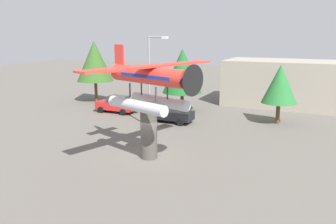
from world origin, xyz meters
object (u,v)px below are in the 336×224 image
Objects in this scene: car_mid_black at (171,113)px; tree_west at (95,61)px; storefront_building at (283,83)px; tree_center_back at (280,84)px; tree_east at (182,71)px; car_near_red at (117,104)px; floatplane_monument at (150,83)px; display_pedestal at (149,134)px; streetlight_primary at (151,75)px.

car_mid_black is 14.21m from tree_west.
tree_center_back reaches higher than storefront_building.
tree_center_back is at bearing -85.91° from storefront_building.
tree_west is at bearing 177.66° from tree_east.
floatplane_monument is at bearing 131.85° from car_near_red.
floatplane_monument is 1.55× the size of tree_east.
tree_west reaches higher than tree_center_back.
display_pedestal is at bearing -44.36° from tree_west.
car_mid_black is at bearing -23.70° from tree_west.
storefront_building is at bearing 94.22° from floatplane_monument.
car_mid_black is 15.39m from storefront_building.
floatplane_monument reaches higher than car_mid_black.
tree_center_back is at bearing 63.00° from display_pedestal.
tree_center_back is at bearing 30.74° from streetlight_primary.
tree_center_back reaches higher than car_near_red.
streetlight_primary is at bearing -88.92° from tree_east.
floatplane_monument is 21.13m from tree_west.
tree_center_back reaches higher than display_pedestal.
display_pedestal is 9.59m from car_mid_black.
streetlight_primary reaches higher than display_pedestal.
car_mid_black is at bearing -79.12° from tree_east.
streetlight_primary is (-3.50, 6.95, -0.41)m from floatplane_monument.
car_near_red is at bearing -36.09° from tree_west.
tree_west reaches higher than display_pedestal.
streetlight_primary reaches higher than tree_center_back.
car_mid_black is 0.58× the size of tree_west.
tree_east is (-0.14, 7.31, -0.31)m from streetlight_primary.
storefront_building reaches higher than car_near_red.
streetlight_primary is 14.02m from tree_west.
tree_center_back is (10.03, -1.43, -0.60)m from tree_east.
display_pedestal is 8.22m from streetlight_primary.
tree_center_back is (0.66, -9.21, 1.10)m from storefront_building.
floatplane_monument is at bearing -44.20° from tree_west.
storefront_building is (5.74, 22.04, -2.42)m from floatplane_monument.
streetlight_primary is at bearing 135.49° from floatplane_monument.
tree_west is at bearing -160.72° from storefront_building.
storefront_building is 1.96× the size of tree_east.
streetlight_primary is 1.20× the size of tree_east.
storefront_building is 9.30m from tree_center_back.
tree_east is (5.89, 3.63, 3.39)m from car_near_red.
car_near_red and car_mid_black have the same top height.
car_near_red is (-9.40, 10.59, -0.78)m from display_pedestal.
tree_west is 11.54m from tree_east.
floatplane_monument is at bearing -75.71° from tree_east.
floatplane_monument reaches higher than car_near_red.
tree_west reaches higher than car_near_red.
streetlight_primary is (6.03, -3.68, 3.70)m from car_near_red.
storefront_building is (15.26, 11.41, 1.68)m from car_near_red.
tree_west reaches higher than storefront_building.
storefront_building is (9.23, 15.09, -2.01)m from streetlight_primary.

